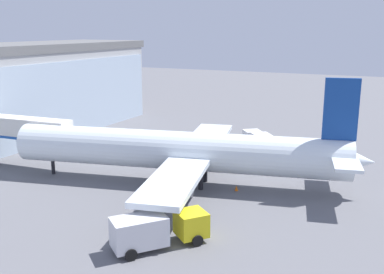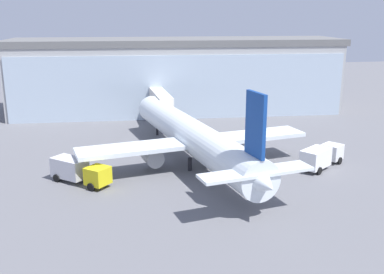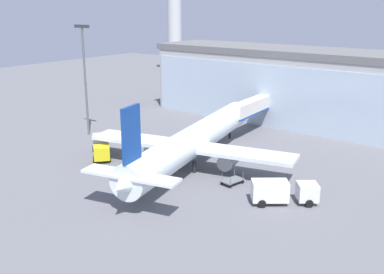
{
  "view_description": "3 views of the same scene",
  "coord_description": "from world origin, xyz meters",
  "px_view_note": "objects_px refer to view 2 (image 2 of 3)",
  "views": [
    {
      "loc": [
        -43.15,
        -10.9,
        16.11
      ],
      "look_at": [
        -0.11,
        8.48,
        4.56
      ],
      "focal_mm": 42.0,
      "sensor_mm": 36.0,
      "label": 1
    },
    {
      "loc": [
        -11.65,
        -44.25,
        18.2
      ],
      "look_at": [
        -2.36,
        9.83,
        3.14
      ],
      "focal_mm": 42.0,
      "sensor_mm": 36.0,
      "label": 2
    },
    {
      "loc": [
        31.88,
        -38.84,
        21.21
      ],
      "look_at": [
        -3.64,
        9.86,
        3.69
      ],
      "focal_mm": 42.0,
      "sensor_mm": 36.0,
      "label": 3
    }
  ],
  "objects_px": {
    "fuel_truck": "(321,156)",
    "safety_cone_wingtip": "(91,169)",
    "airplane": "(193,137)",
    "baggage_cart": "(258,163)",
    "jet_bridge": "(159,99)",
    "catering_truck": "(79,170)",
    "safety_cone_nose": "(204,178)"
  },
  "relations": [
    {
      "from": "jet_bridge",
      "to": "safety_cone_nose",
      "type": "bearing_deg",
      "value": -178.24
    },
    {
      "from": "fuel_truck",
      "to": "catering_truck",
      "type": "bearing_deg",
      "value": 143.86
    },
    {
      "from": "jet_bridge",
      "to": "baggage_cart",
      "type": "relative_size",
      "value": 4.87
    },
    {
      "from": "fuel_truck",
      "to": "safety_cone_wingtip",
      "type": "xyz_separation_m",
      "value": [
        -27.71,
        3.53,
        -1.19
      ]
    },
    {
      "from": "jet_bridge",
      "to": "safety_cone_nose",
      "type": "xyz_separation_m",
      "value": [
        2.37,
        -26.91,
        -4.22
      ]
    },
    {
      "from": "safety_cone_nose",
      "to": "jet_bridge",
      "type": "bearing_deg",
      "value": 95.03
    },
    {
      "from": "catering_truck",
      "to": "jet_bridge",
      "type": "bearing_deg",
      "value": 106.5
    },
    {
      "from": "jet_bridge",
      "to": "safety_cone_nose",
      "type": "height_order",
      "value": "jet_bridge"
    },
    {
      "from": "fuel_truck",
      "to": "safety_cone_wingtip",
      "type": "relative_size",
      "value": 13.03
    },
    {
      "from": "fuel_truck",
      "to": "safety_cone_wingtip",
      "type": "height_order",
      "value": "fuel_truck"
    },
    {
      "from": "jet_bridge",
      "to": "fuel_truck",
      "type": "xyz_separation_m",
      "value": [
        17.24,
        -25.06,
        -3.03
      ]
    },
    {
      "from": "airplane",
      "to": "fuel_truck",
      "type": "relative_size",
      "value": 5.36
    },
    {
      "from": "fuel_truck",
      "to": "safety_cone_nose",
      "type": "distance_m",
      "value": 15.03
    },
    {
      "from": "safety_cone_nose",
      "to": "safety_cone_wingtip",
      "type": "bearing_deg",
      "value": 157.24
    },
    {
      "from": "airplane",
      "to": "jet_bridge",
      "type": "bearing_deg",
      "value": -6.2
    },
    {
      "from": "catering_truck",
      "to": "safety_cone_nose",
      "type": "bearing_deg",
      "value": 34.65
    },
    {
      "from": "catering_truck",
      "to": "safety_cone_nose",
      "type": "distance_m",
      "value": 14.08
    },
    {
      "from": "airplane",
      "to": "safety_cone_wingtip",
      "type": "relative_size",
      "value": 69.87
    },
    {
      "from": "fuel_truck",
      "to": "safety_cone_nose",
      "type": "height_order",
      "value": "fuel_truck"
    },
    {
      "from": "catering_truck",
      "to": "fuel_truck",
      "type": "relative_size",
      "value": 0.97
    },
    {
      "from": "airplane",
      "to": "safety_cone_nose",
      "type": "xyz_separation_m",
      "value": [
        0.35,
        -5.86,
        -3.3
      ]
    },
    {
      "from": "jet_bridge",
      "to": "airplane",
      "type": "bearing_deg",
      "value": -177.78
    },
    {
      "from": "jet_bridge",
      "to": "baggage_cart",
      "type": "height_order",
      "value": "jet_bridge"
    },
    {
      "from": "baggage_cart",
      "to": "safety_cone_nose",
      "type": "xyz_separation_m",
      "value": [
        -7.48,
        -3.49,
        -0.23
      ]
    },
    {
      "from": "catering_truck",
      "to": "safety_cone_nose",
      "type": "height_order",
      "value": "catering_truck"
    },
    {
      "from": "airplane",
      "to": "safety_cone_nose",
      "type": "distance_m",
      "value": 6.73
    },
    {
      "from": "airplane",
      "to": "baggage_cart",
      "type": "height_order",
      "value": "airplane"
    },
    {
      "from": "jet_bridge",
      "to": "catering_truck",
      "type": "height_order",
      "value": "jet_bridge"
    },
    {
      "from": "baggage_cart",
      "to": "safety_cone_nose",
      "type": "height_order",
      "value": "baggage_cart"
    },
    {
      "from": "jet_bridge",
      "to": "fuel_truck",
      "type": "bearing_deg",
      "value": -148.74
    },
    {
      "from": "fuel_truck",
      "to": "safety_cone_wingtip",
      "type": "bearing_deg",
      "value": 136.02
    },
    {
      "from": "fuel_truck",
      "to": "baggage_cart",
      "type": "bearing_deg",
      "value": 130.81
    }
  ]
}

